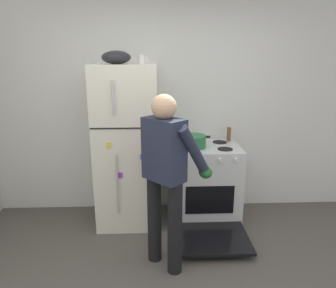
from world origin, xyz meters
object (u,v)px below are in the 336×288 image
at_px(person_cook, 167,169).
at_px(coffee_mug, 142,59).
at_px(mixing_bowl, 116,57).
at_px(stove_range, 205,184).
at_px(pepper_mill, 229,134).
at_px(red_pot, 193,141).
at_px(refrigerator, 127,147).

distance_m(person_cook, coffee_mug, 1.31).
distance_m(coffee_mug, mixing_bowl, 0.27).
xyz_separation_m(stove_range, pepper_mill, (0.30, 0.22, 0.55)).
height_order(red_pot, pepper_mill, pepper_mill).
bearing_deg(stove_range, refrigerator, 178.89).
xyz_separation_m(stove_range, coffee_mug, (-0.72, 0.07, 1.42)).
height_order(stove_range, mixing_bowl, mixing_bowl).
relative_size(refrigerator, red_pot, 4.79).
distance_m(stove_range, red_pot, 0.56).
bearing_deg(refrigerator, stove_range, -1.11).
bearing_deg(person_cook, stove_range, 59.90).
bearing_deg(stove_range, pepper_mill, 35.99).
relative_size(person_cook, pepper_mill, 9.82).
distance_m(stove_range, person_cook, 1.11).
bearing_deg(red_pot, pepper_mill, 28.52).
bearing_deg(pepper_mill, coffee_mug, -171.67).
distance_m(coffee_mug, pepper_mill, 1.35).
xyz_separation_m(red_pot, coffee_mug, (-0.56, 0.10, 0.88)).
xyz_separation_m(refrigerator, mixing_bowl, (-0.08, 0.00, 0.97)).
xyz_separation_m(refrigerator, person_cook, (0.41, -0.87, 0.04)).
height_order(pepper_mill, mixing_bowl, mixing_bowl).
height_order(refrigerator, coffee_mug, coffee_mug).
bearing_deg(coffee_mug, refrigerator, -164.60).
distance_m(refrigerator, pepper_mill, 1.23).
distance_m(pepper_mill, mixing_bowl, 1.58).
height_order(stove_range, pepper_mill, pepper_mill).
distance_m(person_cook, mixing_bowl, 1.36).
bearing_deg(coffee_mug, person_cook, -75.80).
xyz_separation_m(person_cook, mixing_bowl, (-0.49, 0.87, 0.93)).
bearing_deg(pepper_mill, red_pot, -151.48).
relative_size(pepper_mill, mixing_bowl, 0.53).
distance_m(refrigerator, mixing_bowl, 0.98).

